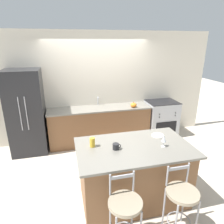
{
  "coord_description": "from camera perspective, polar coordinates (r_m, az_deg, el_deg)",
  "views": [
    {
      "loc": [
        -0.81,
        -4.23,
        2.42
      ],
      "look_at": [
        0.06,
        -0.69,
        1.15
      ],
      "focal_mm": 32.0,
      "sensor_mm": 36.0,
      "label": 1
    }
  ],
  "objects": [
    {
      "name": "tumbler_cup",
      "position": [
        3.01,
        -5.65,
        -8.61
      ],
      "size": [
        0.08,
        0.08,
        0.14
      ],
      "color": "gold",
      "rests_on": "kitchen_island"
    },
    {
      "name": "wall_back",
      "position": [
        5.07,
        -4.33,
        7.0
      ],
      "size": [
        6.0,
        0.07,
        2.7
      ],
      "color": "beige",
      "rests_on": "ground_plane"
    },
    {
      "name": "pumpkin_decoration",
      "position": [
        4.91,
        6.17,
        1.99
      ],
      "size": [
        0.15,
        0.15,
        0.14
      ],
      "color": "orange",
      "rests_on": "back_counter"
    },
    {
      "name": "refrigerator",
      "position": [
        4.83,
        -23.18,
        -0.13
      ],
      "size": [
        0.76,
        0.73,
        1.9
      ],
      "color": "#232326",
      "rests_on": "ground_plane"
    },
    {
      "name": "coffee_mug",
      "position": [
        2.94,
        1.13,
        -9.82
      ],
      "size": [
        0.13,
        0.1,
        0.09
      ],
      "color": "#232326",
      "rests_on": "kitchen_island"
    },
    {
      "name": "kitchen_island",
      "position": [
        3.31,
        6.11,
        -16.88
      ],
      "size": [
        1.73,
        1.04,
        0.95
      ],
      "color": "brown",
      "rests_on": "ground_plane"
    },
    {
      "name": "bar_stool_near",
      "position": [
        2.63,
        3.71,
        -26.07
      ],
      "size": [
        0.41,
        0.41,
        0.97
      ],
      "color": "#99999E",
      "rests_on": "ground_plane"
    },
    {
      "name": "oven_range",
      "position": [
        5.54,
        13.77,
        -1.84
      ],
      "size": [
        0.79,
        0.65,
        0.96
      ],
      "color": "#ADAFB5",
      "rests_on": "ground_plane"
    },
    {
      "name": "ground_plane",
      "position": [
        4.94,
        -2.62,
        -10.11
      ],
      "size": [
        18.0,
        18.0,
        0.0
      ],
      "primitive_type": "plane",
      "color": "beige"
    },
    {
      "name": "back_counter",
      "position": [
        5.06,
        -3.5,
        -3.62
      ],
      "size": [
        2.5,
        0.64,
        0.92
      ],
      "color": "brown",
      "rests_on": "ground_plane"
    },
    {
      "name": "sink_faucet",
      "position": [
        5.04,
        -4.03,
        3.44
      ],
      "size": [
        0.02,
        0.13,
        0.22
      ],
      "color": "#ADAFB5",
      "rests_on": "back_counter"
    },
    {
      "name": "wine_glass",
      "position": [
        3.07,
        14.59,
        -7.48
      ],
      "size": [
        0.07,
        0.07,
        0.18
      ],
      "color": "white",
      "rests_on": "kitchen_island"
    },
    {
      "name": "dinner_plate",
      "position": [
        3.44,
        12.96,
        -6.5
      ],
      "size": [
        0.21,
        0.21,
        0.02
      ],
      "color": "beige",
      "rests_on": "kitchen_island"
    },
    {
      "name": "bar_stool_far",
      "position": [
        2.89,
        19.19,
        -22.44
      ],
      "size": [
        0.41,
        0.41,
        0.97
      ],
      "color": "#99999E",
      "rests_on": "ground_plane"
    }
  ]
}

